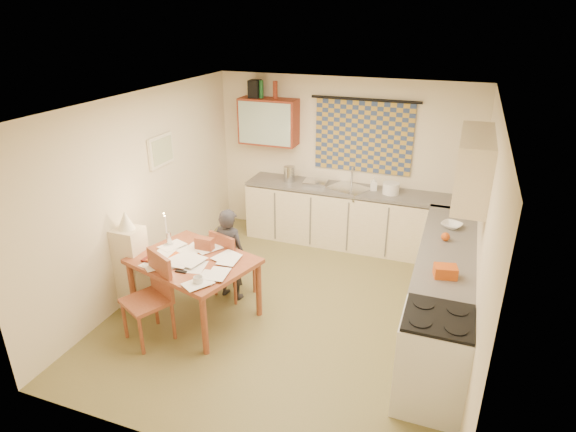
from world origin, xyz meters
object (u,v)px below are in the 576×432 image
at_px(dining_table, 195,287).
at_px(person, 230,254).
at_px(stove, 433,361).
at_px(counter_back, 352,218).
at_px(counter_right, 442,291).
at_px(shelf_stand, 132,268).
at_px(chair_far, 234,275).

bearing_deg(dining_table, person, 84.50).
xyz_separation_m(stove, dining_table, (-2.73, 0.49, -0.10)).
relative_size(counter_back, person, 2.75).
bearing_deg(counter_right, shelf_stand, -166.34).
xyz_separation_m(dining_table, chair_far, (0.22, 0.56, -0.10)).
bearing_deg(counter_back, dining_table, -117.55).
xyz_separation_m(counter_back, dining_table, (-1.29, -2.48, -0.07)).
distance_m(stove, dining_table, 2.78).
xyz_separation_m(counter_right, chair_far, (-2.51, -0.22, -0.17)).
height_order(counter_right, person, person).
relative_size(person, shelf_stand, 1.16).
bearing_deg(counter_right, stove, -90.00).
relative_size(stove, chair_far, 1.06).
xyz_separation_m(stove, chair_far, (-2.51, 1.06, -0.20)).
relative_size(counter_back, chair_far, 3.64).
bearing_deg(stove, person, 158.29).
bearing_deg(person, stove, 165.20).
relative_size(stove, dining_table, 0.62).
distance_m(chair_far, shelf_stand, 1.23).
relative_size(counter_right, person, 2.46).
height_order(dining_table, shelf_stand, shelf_stand).
distance_m(dining_table, shelf_stand, 0.83).
distance_m(stove, shelf_stand, 3.57).
height_order(counter_back, chair_far, counter_back).
bearing_deg(shelf_stand, stove, -6.76).
xyz_separation_m(counter_back, person, (-1.09, -1.97, 0.15)).
bearing_deg(shelf_stand, person, 29.94).
relative_size(stove, shelf_stand, 0.92).
bearing_deg(chair_far, counter_right, -156.96).
height_order(person, shelf_stand, person).
xyz_separation_m(stove, shelf_stand, (-3.54, 0.42, 0.04)).
bearing_deg(chair_far, shelf_stand, 49.77).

